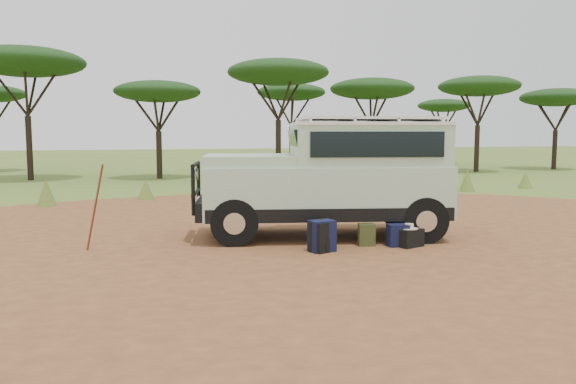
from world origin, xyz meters
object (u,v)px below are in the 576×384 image
object	(u,v)px
safari_vehicle	(333,179)
backpack_olive	(367,235)
duffel_navy	(398,235)
backpack_black	(322,237)
hard_case	(409,238)
walking_staff	(95,208)
backpack_navy	(322,236)

from	to	relation	value
safari_vehicle	backpack_olive	world-z (taller)	safari_vehicle
safari_vehicle	duffel_navy	bearing A→B (deg)	-47.06
backpack_black	duffel_navy	bearing A→B (deg)	-23.09
duffel_navy	backpack_black	bearing A→B (deg)	-169.86
safari_vehicle	hard_case	bearing A→B (deg)	-43.09
walking_staff	hard_case	size ratio (longest dim) A/B	3.34
walking_staff	backpack_olive	distance (m)	5.28
backpack_navy	hard_case	xyz separation A→B (m)	(1.81, -0.04, -0.12)
walking_staff	backpack_olive	size ratio (longest dim) A/B	3.83
backpack_navy	backpack_olive	bearing A→B (deg)	4.24
backpack_olive	duffel_navy	xyz separation A→B (m)	(0.58, -0.22, 0.00)
backpack_navy	safari_vehicle	bearing A→B (deg)	52.43
duffel_navy	backpack_navy	bearing A→B (deg)	-170.83
safari_vehicle	walking_staff	world-z (taller)	safari_vehicle
backpack_olive	hard_case	xyz separation A→B (m)	(0.77, -0.30, -0.04)
backpack_black	duffel_navy	size ratio (longest dim) A/B	1.29
duffel_navy	hard_case	world-z (taller)	duffel_navy
safari_vehicle	backpack_olive	bearing A→B (deg)	-65.06
walking_staff	duffel_navy	world-z (taller)	walking_staff
backpack_navy	backpack_black	bearing A→B (deg)	-119.46
safari_vehicle	backpack_navy	distance (m)	1.90
walking_staff	duffel_navy	xyz separation A→B (m)	(5.73, -1.21, -0.61)
backpack_black	safari_vehicle	bearing A→B (deg)	36.94
backpack_navy	hard_case	world-z (taller)	backpack_navy
backpack_black	hard_case	bearing A→B (deg)	-26.07
backpack_olive	duffel_navy	world-z (taller)	duffel_navy
safari_vehicle	backpack_black	xyz separation A→B (m)	(-0.77, -1.49, -0.96)
safari_vehicle	hard_case	distance (m)	2.12
safari_vehicle	duffel_navy	distance (m)	1.94
safari_vehicle	duffel_navy	size ratio (longest dim) A/B	12.51
walking_staff	duffel_navy	bearing A→B (deg)	-69.27
hard_case	walking_staff	bearing A→B (deg)	147.97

